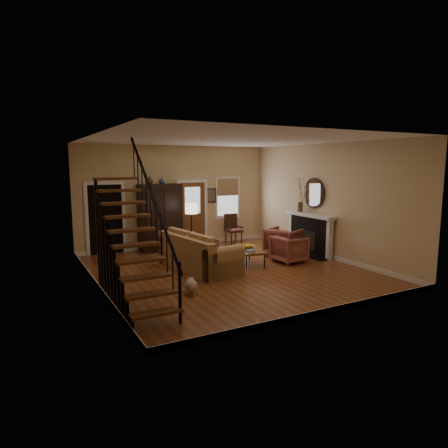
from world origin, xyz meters
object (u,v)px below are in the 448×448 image
sofa (199,252)px  floor_lamp (192,230)px  side_chair (234,229)px  armchair_right (283,242)px  coffee_table (248,257)px  armoire (160,217)px  armchair_left (289,249)px

sofa → floor_lamp: (0.50, 1.60, 0.32)m
floor_lamp → sofa: bearing=-107.2°
floor_lamp → side_chair: size_ratio=1.53×
armchair_right → coffee_table: bearing=80.6°
side_chair → coffee_table: bearing=-112.0°
sofa → floor_lamp: bearing=65.1°
armoire → armchair_right: armoire is taller
floor_lamp → armoire: bearing=117.3°
armoire → coffee_table: armoire is taller
armchair_left → floor_lamp: size_ratio=0.52×
coffee_table → floor_lamp: size_ratio=0.71×
armchair_right → floor_lamp: floor_lamp is taller
armchair_left → armchair_right: (0.30, 0.68, 0.05)m
armoire → floor_lamp: bearing=-62.7°
armchair_left → side_chair: (-0.09, 2.97, 0.14)m
armchair_left → side_chair: 2.97m
sofa → side_chair: size_ratio=2.40×
armoire → floor_lamp: size_ratio=1.35×
side_chair → armchair_right: bearing=-80.3°
sofa → armoire: bearing=84.1°
armoire → armchair_left: bearing=-50.2°
sofa → coffee_table: sofa is taller
coffee_table → floor_lamp: floor_lamp is taller
armoire → floor_lamp: (0.58, -1.12, -0.27)m
floor_lamp → side_chair: bearing=25.1°
coffee_table → floor_lamp: bearing=116.6°
coffee_table → side_chair: side_chair is taller
coffee_table → armchair_left: (1.17, -0.28, 0.16)m
coffee_table → side_chair: (1.09, 2.69, 0.30)m
armoire → side_chair: bearing=-4.5°
side_chair → sofa: bearing=-134.4°
coffee_table → armchair_left: bearing=-13.5°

